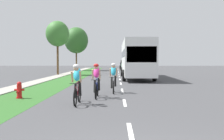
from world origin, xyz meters
TOP-DOWN VIEW (x-y plane):
  - ground_plane at (0.00, 20.00)m, footprint 120.00×120.00m
  - grass_verge at (-4.74, 20.00)m, footprint 2.56×70.00m
  - sidewalk_concrete at (-6.66, 20.00)m, footprint 1.28×70.00m
  - lane_markings_center at (0.00, 24.00)m, footprint 0.12×53.49m
  - fire_hydrant_red at (-4.74, 7.87)m, footprint 0.44×0.38m
  - cyclist_lead at (-1.87, 6.35)m, footprint 0.42×1.72m
  - cyclist_trailing at (-1.25, 8.15)m, footprint 0.42×1.72m
  - cyclist_distant at (-0.49, 10.00)m, footprint 0.42×1.72m
  - bus_white at (1.56, 21.29)m, footprint 2.78×11.60m
  - pickup_dark_green at (1.48, 38.95)m, footprint 2.22×5.10m
  - suv_black at (1.43, 48.25)m, footprint 2.15×4.70m
  - street_tree_near at (-7.24, 26.47)m, footprint 2.73×2.73m
  - street_tree_far at (-7.17, 40.17)m, footprint 4.05×4.05m

SIDE VIEW (x-z plane):
  - ground_plane at x=0.00m, z-range 0.00..0.00m
  - grass_verge at x=-4.74m, z-range 0.00..0.01m
  - lane_markings_center at x=0.00m, z-range 0.00..0.01m
  - sidewalk_concrete at x=-6.66m, z-range -0.05..0.06m
  - fire_hydrant_red at x=-4.74m, z-range -0.01..0.75m
  - cyclist_lead at x=-1.87m, z-range 0.02..1.60m
  - cyclist_trailing at x=-1.25m, z-range 0.02..1.60m
  - cyclist_distant at x=-0.49m, z-range 0.02..1.60m
  - pickup_dark_green at x=1.48m, z-range 0.01..1.65m
  - suv_black at x=1.43m, z-range 0.05..1.84m
  - bus_white at x=1.56m, z-range 0.24..3.72m
  - street_tree_near at x=-7.24m, z-range 1.65..8.02m
  - street_tree_far at x=-7.17m, z-range 1.46..8.85m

